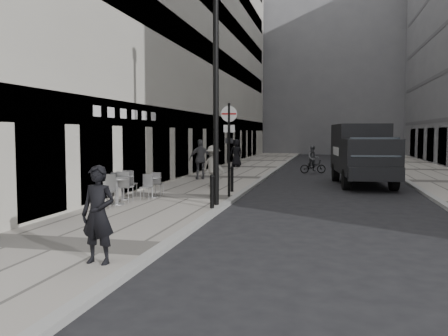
{
  "coord_description": "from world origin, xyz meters",
  "views": [
    {
      "loc": [
        3.29,
        -6.02,
        2.4
      ],
      "look_at": [
        0.37,
        7.17,
        1.4
      ],
      "focal_mm": 38.0,
      "sensor_mm": 36.0,
      "label": 1
    }
  ],
  "objects_px": {
    "sign_post": "(229,137)",
    "panel_van": "(362,151)",
    "lamppost": "(216,80)",
    "walking_man": "(98,215)",
    "cyclist": "(313,163)"
  },
  "relations": [
    {
      "from": "sign_post",
      "to": "lamppost",
      "type": "bearing_deg",
      "value": -94.97
    },
    {
      "from": "walking_man",
      "to": "lamppost",
      "type": "distance_m",
      "value": 7.73
    },
    {
      "from": "walking_man",
      "to": "cyclist",
      "type": "distance_m",
      "value": 21.37
    },
    {
      "from": "panel_van",
      "to": "cyclist",
      "type": "height_order",
      "value": "panel_van"
    },
    {
      "from": "sign_post",
      "to": "panel_van",
      "type": "xyz_separation_m",
      "value": [
        4.98,
        6.11,
        -0.68
      ]
    },
    {
      "from": "walking_man",
      "to": "cyclist",
      "type": "height_order",
      "value": "walking_man"
    },
    {
      "from": "walking_man",
      "to": "panel_van",
      "type": "height_order",
      "value": "panel_van"
    },
    {
      "from": "walking_man",
      "to": "cyclist",
      "type": "relative_size",
      "value": 1.05
    },
    {
      "from": "walking_man",
      "to": "lamppost",
      "type": "height_order",
      "value": "lamppost"
    },
    {
      "from": "sign_post",
      "to": "cyclist",
      "type": "bearing_deg",
      "value": 72.98
    },
    {
      "from": "sign_post",
      "to": "lamppost",
      "type": "distance_m",
      "value": 2.68
    },
    {
      "from": "walking_man",
      "to": "panel_van",
      "type": "bearing_deg",
      "value": 75.93
    },
    {
      "from": "panel_van",
      "to": "cyclist",
      "type": "bearing_deg",
      "value": 105.94
    },
    {
      "from": "panel_van",
      "to": "cyclist",
      "type": "relative_size",
      "value": 3.75
    },
    {
      "from": "panel_van",
      "to": "cyclist",
      "type": "xyz_separation_m",
      "value": [
        -2.4,
        5.97,
        -0.94
      ]
    }
  ]
}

